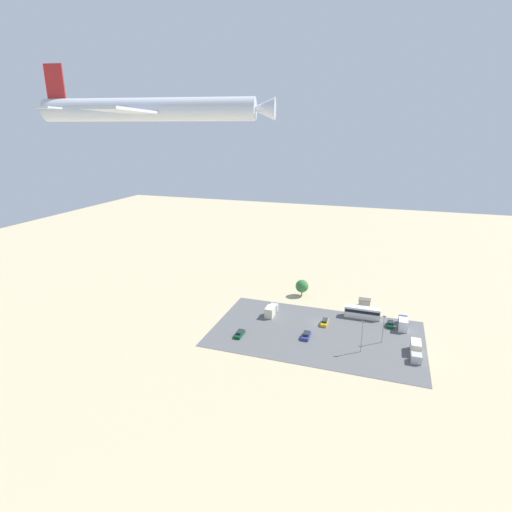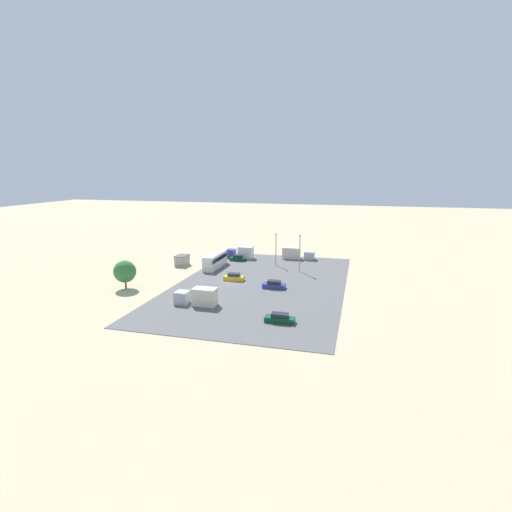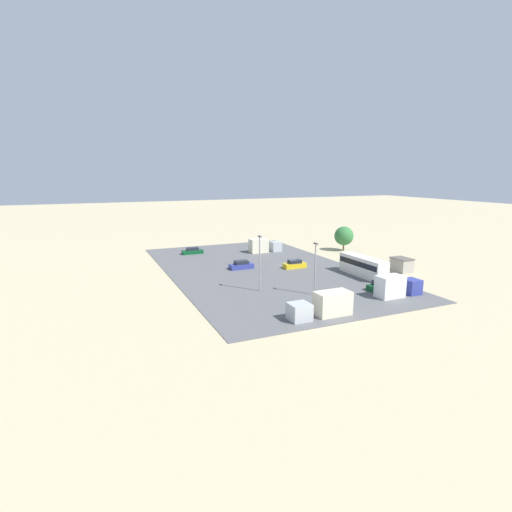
{
  "view_description": "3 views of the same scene",
  "coord_description": "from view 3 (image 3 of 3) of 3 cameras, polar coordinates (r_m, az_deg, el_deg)",
  "views": [
    {
      "loc": [
        -16.12,
        107.41,
        54.39
      ],
      "look_at": [
        10.51,
        28.33,
        28.37
      ],
      "focal_mm": 28.0,
      "sensor_mm": 36.0,
      "label": 1
    },
    {
      "loc": [
        77.65,
        26.05,
        23.35
      ],
      "look_at": [
        -2.45,
        4.74,
        5.48
      ],
      "focal_mm": 28.0,
      "sensor_mm": 36.0,
      "label": 2
    },
    {
      "loc": [
        -66.7,
        36.73,
        17.82
      ],
      "look_at": [
        -0.29,
        7.71,
        2.83
      ],
      "focal_mm": 28.0,
      "sensor_mm": 36.0,
      "label": 3
    }
  ],
  "objects": [
    {
      "name": "parked_car_1",
      "position": [
        75.89,
        -2.11,
        -1.33
      ],
      "size": [
        1.96,
        4.51,
        1.58
      ],
      "rotation": [
        0.0,
        0.0,
        3.14
      ],
      "color": "navy",
      "rests_on": "ground"
    },
    {
      "name": "parked_truck_1",
      "position": [
        62.34,
        19.39,
        -4.13
      ],
      "size": [
        2.44,
        7.19,
        3.2
      ],
      "rotation": [
        0.0,
        0.0,
        3.14
      ],
      "color": "navy",
      "rests_on": "ground"
    },
    {
      "name": "tree_near_shed",
      "position": [
        95.79,
        12.45,
        2.82
      ],
      "size": [
        4.44,
        4.44,
        5.74
      ],
      "color": "brown",
      "rests_on": "ground"
    },
    {
      "name": "parked_car_3",
      "position": [
        76.82,
        5.54,
        -1.21
      ],
      "size": [
        1.74,
        4.38,
        1.6
      ],
      "rotation": [
        0.0,
        0.0,
        3.14
      ],
      "color": "gold",
      "rests_on": "ground"
    },
    {
      "name": "parked_truck_0",
      "position": [
        51.51,
        9.62,
        -6.99
      ],
      "size": [
        2.48,
        8.45,
        3.04
      ],
      "color": "#ADB2B7",
      "rests_on": "ground"
    },
    {
      "name": "light_pole_lot_edge",
      "position": [
        59.45,
        8.45,
        -1.46
      ],
      "size": [
        0.9,
        0.28,
        7.85
      ],
      "color": "gray",
      "rests_on": "ground"
    },
    {
      "name": "bus",
      "position": [
        72.82,
        15.04,
        -1.34
      ],
      "size": [
        10.59,
        2.55,
        3.4
      ],
      "rotation": [
        0.0,
        0.0,
        1.57
      ],
      "color": "silver",
      "rests_on": "ground"
    },
    {
      "name": "parked_car_0",
      "position": [
        64.97,
        17.31,
        -4.12
      ],
      "size": [
        1.73,
        4.08,
        1.54
      ],
      "rotation": [
        0.0,
        0.0,
        3.14
      ],
      "color": "#0C4723",
      "rests_on": "ground"
    },
    {
      "name": "shed_building",
      "position": [
        78.64,
        20.08,
        -1.18
      ],
      "size": [
        3.81,
        2.83,
        2.55
      ],
      "color": "#9E998E",
      "rests_on": "ground"
    },
    {
      "name": "ground_plane",
      "position": [
        78.2,
        5.1,
        -1.53
      ],
      "size": [
        400.0,
        400.0,
        0.0
      ],
      "primitive_type": "plane",
      "color": "tan"
    },
    {
      "name": "parking_lot_surface",
      "position": [
        75.37,
        0.78,
        -1.96
      ],
      "size": [
        58.18,
        34.13,
        0.08
      ],
      "color": "#565659",
      "rests_on": "ground"
    },
    {
      "name": "parked_car_2",
      "position": [
        91.05,
        -9.06,
        0.69
      ],
      "size": [
        1.71,
        4.67,
        1.47
      ],
      "color": "#0C4723",
      "rests_on": "ground"
    },
    {
      "name": "light_pole_lot_centre",
      "position": [
        60.58,
        0.53,
        -0.71
      ],
      "size": [
        0.9,
        0.28,
        8.62
      ],
      "color": "gray",
      "rests_on": "ground"
    },
    {
      "name": "parked_truck_2",
      "position": [
        91.85,
        1.07,
        1.45
      ],
      "size": [
        2.42,
        7.52,
        3.1
      ],
      "rotation": [
        0.0,
        0.0,
        3.14
      ],
      "color": "#ADB2B7",
      "rests_on": "ground"
    }
  ]
}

